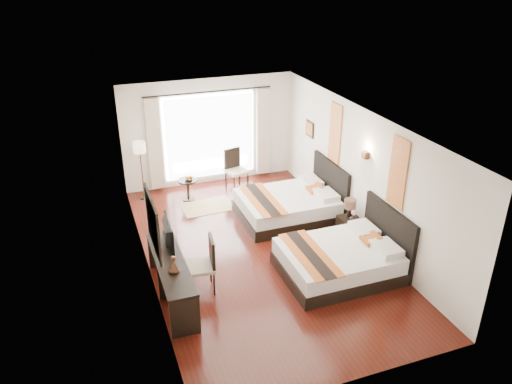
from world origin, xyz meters
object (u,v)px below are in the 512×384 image
object	(u,v)px
nightstand	(350,229)
fruit_bowl	(189,179)
bed_far	(291,205)
floor_lamp	(140,151)
bed_near	(342,259)
window_chair	(236,177)
table_lamp	(350,205)
desk_chair	(202,275)
vase	(353,218)
television	(164,234)
side_table	(188,190)
console_desk	(172,279)

from	to	relation	value
nightstand	fruit_bowl	distance (m)	4.15
bed_far	floor_lamp	xyz separation A→B (m)	(-3.06, 2.19, 0.94)
bed_near	floor_lamp	size ratio (longest dim) A/B	1.46
bed_far	window_chair	bearing A→B (deg)	109.47
bed_near	nightstand	distance (m)	1.31
bed_near	fruit_bowl	world-z (taller)	bed_near
table_lamp	desk_chair	distance (m)	3.54
table_lamp	desk_chair	world-z (taller)	desk_chair
desk_chair	bed_near	bearing A→B (deg)	178.69
bed_far	vase	distance (m)	1.68
vase	floor_lamp	xyz separation A→B (m)	(-3.84, 3.66, 0.69)
bed_near	bed_far	size ratio (longest dim) A/B	0.99
bed_near	television	bearing A→B (deg)	163.91
fruit_bowl	side_table	bearing A→B (deg)	130.84
television	fruit_bowl	bearing A→B (deg)	-18.00
bed_near	television	world-z (taller)	television
nightstand	desk_chair	bearing A→B (deg)	-168.96
side_table	console_desk	bearing A→B (deg)	-107.04
bed_near	fruit_bowl	bearing A→B (deg)	116.26
side_table	fruit_bowl	bearing A→B (deg)	-49.16
bed_near	table_lamp	bearing A→B (deg)	55.84
bed_near	table_lamp	world-z (taller)	bed_near
vase	side_table	xyz separation A→B (m)	(-2.81, 3.18, -0.30)
television	floor_lamp	distance (m)	3.70
desk_chair	fruit_bowl	size ratio (longest dim) A/B	5.08
vase	side_table	bearing A→B (deg)	131.46
bed_far	desk_chair	world-z (taller)	bed_far
nightstand	window_chair	xyz separation A→B (m)	(-1.48, 3.32, 0.07)
console_desk	window_chair	bearing A→B (deg)	58.09
nightstand	television	size ratio (longest dim) A/B	0.61
fruit_bowl	window_chair	distance (m)	1.37
vase	fruit_bowl	world-z (taller)	vase
bed_near	console_desk	world-z (taller)	bed_near
nightstand	console_desk	xyz separation A→B (m)	(-3.97, -0.69, 0.13)
table_lamp	bed_far	bearing A→B (deg)	122.40
vase	bed_far	bearing A→B (deg)	117.95
vase	fruit_bowl	distance (m)	4.21
table_lamp	nightstand	bearing A→B (deg)	-98.93
console_desk	desk_chair	xyz separation A→B (m)	(0.56, 0.02, -0.05)
table_lamp	fruit_bowl	world-z (taller)	table_lamp
bed_near	console_desk	distance (m)	3.23
console_desk	desk_chair	world-z (taller)	desk_chair
bed_near	floor_lamp	xyz separation A→B (m)	(-3.08, 4.61, 0.94)
floor_lamp	console_desk	bearing A→B (deg)	-91.75
television	window_chair	size ratio (longest dim) A/B	0.80
nightstand	table_lamp	bearing A→B (deg)	81.07
nightstand	window_chair	world-z (taller)	window_chair
fruit_bowl	desk_chair	bearing A→B (deg)	-99.50
television	side_table	distance (m)	3.49
desk_chair	side_table	distance (m)	3.79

